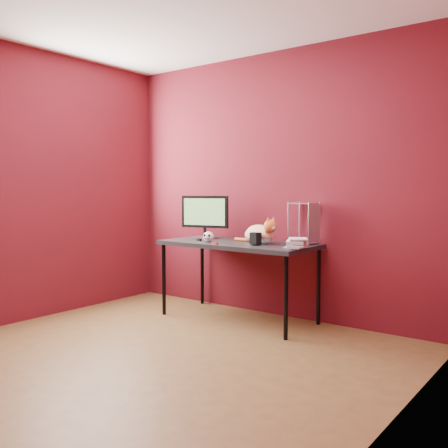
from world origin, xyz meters
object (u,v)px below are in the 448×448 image
Objects in this scene: speaker at (256,239)px; book_stack at (289,189)px; desk at (238,247)px; skull_mug at (208,237)px; cat at (260,234)px; monitor at (205,215)px.

speaker is 0.11× the size of book_stack.
speaker is at bearing -23.75° from desk.
book_stack is at bearing 5.73° from speaker.
skull_mug is at bearing -143.77° from desk.
speaker is at bearing -13.27° from skull_mug.
desk is at bearing 165.09° from speaker.
speaker is (0.28, -0.12, 0.10)m from desk.
skull_mug is 0.51m from speaker.
desk is 0.25m from cat.
monitor is at bearing 169.25° from book_stack.
speaker reaches higher than desk.
skull_mug is 0.11× the size of book_stack.
skull_mug is (-0.44, -0.22, -0.04)m from cat.
cat is at bearing -16.46° from monitor.
desk is 3.02× the size of monitor.
speaker is at bearing -43.36° from cat.
book_stack reaches higher than desk.
cat is at bearing 14.64° from desk.
skull_mug is at bearing -60.19° from monitor.
monitor reaches higher than skull_mug.
monitor is 0.93× the size of cat.
monitor is 1.15m from book_stack.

